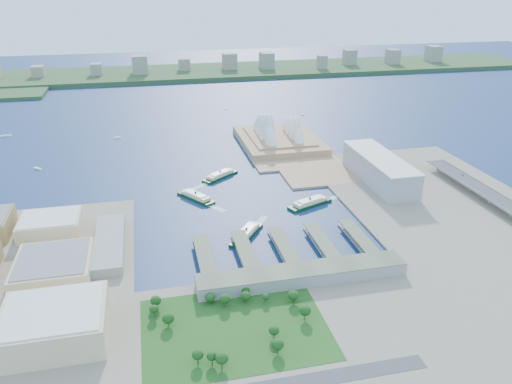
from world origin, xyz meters
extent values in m
plane|color=#10284B|center=(0.00, 0.00, 0.00)|extent=(3000.00, 3000.00, 0.00)
cube|color=gray|center=(-250.00, -105.00, 1.50)|extent=(220.00, 390.00, 3.00)
cube|color=gray|center=(0.00, -210.00, 1.50)|extent=(720.00, 180.00, 3.00)
cube|color=gray|center=(240.00, -50.00, 1.50)|extent=(240.00, 500.00, 3.00)
cube|color=#A67D5B|center=(107.50, 260.00, 1.50)|extent=(135.00, 220.00, 3.00)
cube|color=#2D4926|center=(0.00, 980.00, 6.00)|extent=(2200.00, 260.00, 12.00)
cube|color=#96969B|center=(195.00, 80.00, 20.50)|extent=(45.00, 155.00, 35.00)
cube|color=gray|center=(15.00, -135.00, 9.00)|extent=(200.00, 28.00, 12.00)
imported|color=slate|center=(304.00, 45.92, 15.47)|extent=(1.74, 4.28, 1.24)
camera|label=1|loc=(-116.08, -514.30, 266.92)|focal=35.00mm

